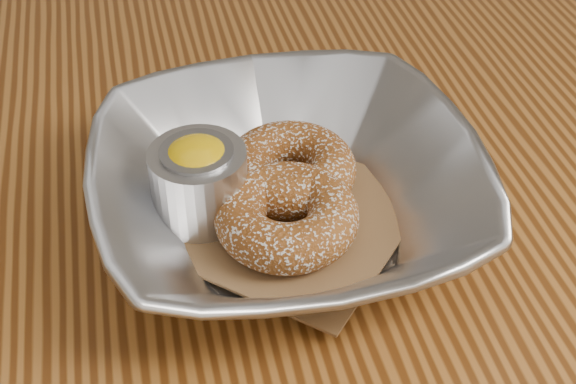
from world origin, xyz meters
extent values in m
cube|color=brown|center=(0.00, 0.00, 0.73)|extent=(1.20, 0.80, 0.04)
imported|color=#B4B6BB|center=(-0.04, 0.02, 0.78)|extent=(0.24, 0.24, 0.06)
cube|color=brown|center=(-0.04, 0.02, 0.76)|extent=(0.20, 0.20, 0.00)
torus|color=brown|center=(-0.04, 0.05, 0.78)|extent=(0.09, 0.09, 0.03)
torus|color=brown|center=(-0.05, 0.00, 0.78)|extent=(0.12, 0.12, 0.03)
cylinder|color=#B4B6BB|center=(-0.10, 0.04, 0.78)|extent=(0.06, 0.06, 0.05)
cylinder|color=gray|center=(-0.10, 0.04, 0.79)|extent=(0.05, 0.05, 0.05)
ellipsoid|color=#F5BE07|center=(-0.10, 0.04, 0.80)|extent=(0.04, 0.04, 0.03)
camera|label=1|loc=(-0.13, -0.35, 1.11)|focal=50.00mm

